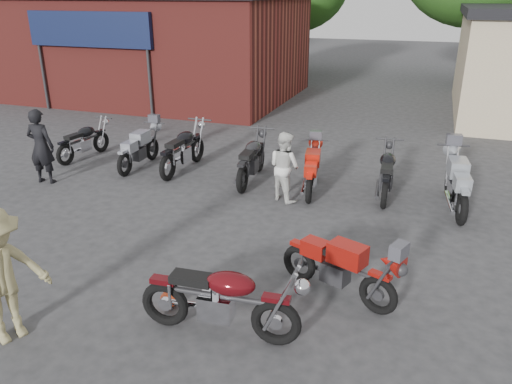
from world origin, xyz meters
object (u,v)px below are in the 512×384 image
(person_dark, at_px, (41,146))
(row_bike_4, at_px, (312,168))
(person_tan, at_px, (0,276))
(row_bike_0, at_px, (84,139))
(row_bike_6, at_px, (457,181))
(helmet, at_px, (170,299))
(row_bike_3, at_px, (252,157))
(sportbike, at_px, (340,264))
(vintage_motorcycle, at_px, (222,295))
(person_light, at_px, (284,166))
(row_bike_2, at_px, (183,147))
(row_bike_1, at_px, (139,147))
(row_bike_5, at_px, (387,170))

(person_dark, relative_size, row_bike_4, 0.94)
(person_tan, distance_m, row_bike_4, 6.84)
(row_bike_0, relative_size, row_bike_6, 0.86)
(helmet, bearing_deg, person_tan, -141.04)
(row_bike_3, bearing_deg, sportbike, -149.94)
(vintage_motorcycle, height_order, row_bike_4, vintage_motorcycle)
(person_light, distance_m, row_bike_4, 0.84)
(row_bike_2, bearing_deg, row_bike_4, -94.59)
(person_dark, bearing_deg, row_bike_0, -87.70)
(person_light, height_order, row_bike_4, person_light)
(sportbike, xyz_separation_m, row_bike_0, (-7.76, 4.34, -0.01))
(helmet, xyz_separation_m, row_bike_0, (-5.53, 5.40, 0.41))
(sportbike, relative_size, person_light, 1.24)
(sportbike, xyz_separation_m, row_bike_2, (-4.76, 4.34, 0.08))
(person_light, distance_m, row_bike_6, 3.56)
(person_tan, xyz_separation_m, row_bike_2, (-0.92, 6.70, -0.30))
(person_light, height_order, row_bike_3, person_light)
(vintage_motorcycle, bearing_deg, person_dark, 143.96)
(helmet, relative_size, person_tan, 0.15)
(row_bike_3, xyz_separation_m, row_bike_4, (1.50, -0.15, -0.06))
(row_bike_1, bearing_deg, row_bike_4, -93.60)
(row_bike_2, height_order, row_bike_4, row_bike_2)
(helmet, bearing_deg, row_bike_2, 115.13)
(vintage_motorcycle, bearing_deg, sportbike, 43.80)
(person_tan, relative_size, row_bike_6, 0.86)
(vintage_motorcycle, bearing_deg, person_tan, -163.74)
(person_dark, distance_m, row_bike_5, 7.92)
(sportbike, relative_size, row_bike_5, 0.92)
(row_bike_2, xyz_separation_m, row_bike_6, (6.42, -0.29, -0.00))
(row_bike_1, bearing_deg, vintage_motorcycle, -141.61)
(row_bike_3, bearing_deg, person_dark, 105.89)
(vintage_motorcycle, height_order, row_bike_3, vintage_motorcycle)
(person_tan, xyz_separation_m, row_bike_4, (2.46, 6.38, -0.37))
(sportbike, height_order, row_bike_6, row_bike_6)
(person_light, distance_m, person_tan, 6.04)
(row_bike_0, height_order, row_bike_6, row_bike_6)
(row_bike_1, distance_m, row_bike_3, 3.06)
(row_bike_3, bearing_deg, vintage_motorcycle, -168.36)
(row_bike_1, bearing_deg, person_light, -103.16)
(sportbike, height_order, row_bike_2, row_bike_2)
(row_bike_1, xyz_separation_m, row_bike_6, (7.59, -0.13, 0.07))
(row_bike_1, relative_size, row_bike_2, 0.89)
(row_bike_1, bearing_deg, row_bike_6, -92.60)
(row_bike_0, xyz_separation_m, row_bike_5, (7.98, -0.01, 0.05))
(row_bike_3, bearing_deg, row_bike_5, -91.56)
(helmet, bearing_deg, person_light, 84.79)
(sportbike, height_order, person_light, person_light)
(person_light, relative_size, row_bike_5, 0.75)
(vintage_motorcycle, distance_m, person_dark, 7.31)
(helmet, relative_size, row_bike_3, 0.13)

